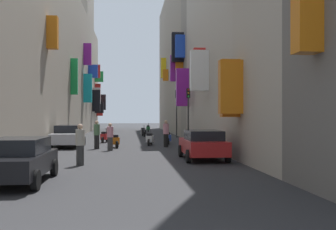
# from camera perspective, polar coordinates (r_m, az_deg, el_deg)

# --- Properties ---
(ground_plane) EXTENTS (140.00, 140.00, 0.00)m
(ground_plane) POSITION_cam_1_polar(r_m,az_deg,el_deg) (33.36, -5.82, -3.69)
(ground_plane) COLOR #2D2D30
(building_left_near) EXTENTS (6.92, 44.29, 14.15)m
(building_left_near) POSITION_cam_1_polar(r_m,az_deg,el_deg) (27.14, -23.28, 10.47)
(building_left_near) COLOR #9E9384
(building_left_near) RESTS_ON ground
(building_left_mid_a) EXTENTS (7.15, 8.55, 20.65)m
(building_left_mid_a) POSITION_cam_1_polar(r_m,az_deg,el_deg) (53.11, -14.54, 8.83)
(building_left_mid_a) COLOR #9E9384
(building_left_mid_a) RESTS_ON ground
(building_left_mid_b) EXTENTS (7.40, 7.16, 14.32)m
(building_left_mid_b) POSITION_cam_1_polar(r_m,az_deg,el_deg) (60.45, -13.37, 4.72)
(building_left_mid_b) COLOR #9E9384
(building_left_mid_b) RESTS_ON ground
(building_right_mid_b) EXTENTS (7.13, 14.94, 14.17)m
(building_right_mid_b) POSITION_cam_1_polar(r_m,az_deg,el_deg) (27.33, 11.44, 10.40)
(building_right_mid_b) COLOR #B2A899
(building_right_mid_b) RESTS_ON ground
(building_right_mid_c) EXTENTS (7.14, 3.63, 18.85)m
(building_right_mid_c) POSITION_cam_1_polar(r_m,az_deg,el_deg) (36.58, 7.01, 11.44)
(building_right_mid_c) COLOR gray
(building_right_mid_c) RESTS_ON ground
(building_right_far) EXTENTS (6.68, 26.51, 18.34)m
(building_right_far) POSITION_cam_1_polar(r_m,az_deg,el_deg) (51.15, 3.29, 7.88)
(building_right_far) COLOR #9E9384
(building_right_far) RESTS_ON ground
(parked_car_silver) EXTENTS (1.90, 4.42, 1.46)m
(parked_car_silver) POSITION_cam_1_polar(r_m,az_deg,el_deg) (26.66, -14.48, -2.95)
(parked_car_silver) COLOR #B7B7BC
(parked_car_silver) RESTS_ON ground
(parked_car_red) EXTENTS (1.97, 3.97, 1.41)m
(parked_car_red) POSITION_cam_1_polar(r_m,az_deg,el_deg) (18.59, 5.17, -4.28)
(parked_car_red) COLOR #B21E1E
(parked_car_red) RESTS_ON ground
(parked_car_black) EXTENTS (1.95, 4.06, 1.40)m
(parked_car_black) POSITION_cam_1_polar(r_m,az_deg,el_deg) (13.08, -21.32, -6.10)
(parked_car_black) COLOR black
(parked_car_black) RESTS_ON ground
(scooter_green) EXTENTS (0.52, 1.77, 1.13)m
(scooter_green) POSITION_cam_1_polar(r_m,az_deg,el_deg) (49.14, -2.94, -1.98)
(scooter_green) COLOR #287F3D
(scooter_green) RESTS_ON ground
(scooter_red) EXTENTS (0.63, 1.89, 1.13)m
(scooter_red) POSITION_cam_1_polar(r_m,az_deg,el_deg) (30.58, -9.32, -3.15)
(scooter_red) COLOR red
(scooter_red) RESTS_ON ground
(scooter_black) EXTENTS (0.55, 1.81, 1.13)m
(scooter_black) POSITION_cam_1_polar(r_m,az_deg,el_deg) (38.96, -3.65, -2.48)
(scooter_black) COLOR black
(scooter_black) RESTS_ON ground
(scooter_white) EXTENTS (0.64, 1.80, 1.13)m
(scooter_white) POSITION_cam_1_polar(r_m,az_deg,el_deg) (27.43, -2.68, -3.51)
(scooter_white) COLOR silver
(scooter_white) RESTS_ON ground
(scooter_blue) EXTENTS (0.48, 1.80, 1.13)m
(scooter_blue) POSITION_cam_1_polar(r_m,az_deg,el_deg) (28.71, -0.04, -3.36)
(scooter_blue) COLOR #2D4CAD
(scooter_blue) RESTS_ON ground
(scooter_orange) EXTENTS (0.74, 1.82, 1.13)m
(scooter_orange) POSITION_cam_1_polar(r_m,az_deg,el_deg) (25.64, -7.94, -3.75)
(scooter_orange) COLOR orange
(scooter_orange) RESTS_ON ground
(pedestrian_crossing) EXTENTS (0.49, 0.49, 1.80)m
(pedestrian_crossing) POSITION_cam_1_polar(r_m,az_deg,el_deg) (25.75, -0.30, -2.76)
(pedestrian_crossing) COLOR black
(pedestrian_crossing) RESTS_ON ground
(pedestrian_near_left) EXTENTS (0.46, 0.46, 1.66)m
(pedestrian_near_left) POSITION_cam_1_polar(r_m,az_deg,el_deg) (23.49, -8.53, -3.21)
(pedestrian_near_left) COLOR #3A3A3A
(pedestrian_near_left) RESTS_ON ground
(pedestrian_near_right) EXTENTS (0.53, 0.53, 1.76)m
(pedestrian_near_right) POSITION_cam_1_polar(r_m,az_deg,el_deg) (16.80, -12.83, -4.29)
(pedestrian_near_right) COLOR #333333
(pedestrian_near_right) RESTS_ON ground
(pedestrian_mid_street) EXTENTS (0.53, 0.53, 1.79)m
(pedestrian_mid_street) POSITION_cam_1_polar(r_m,az_deg,el_deg) (24.80, -10.46, -2.88)
(pedestrian_mid_street) COLOR black
(pedestrian_mid_street) RESTS_ON ground
(traffic_light_near_corner) EXTENTS (0.26, 0.34, 4.52)m
(traffic_light_near_corner) POSITION_cam_1_polar(r_m,az_deg,el_deg) (36.91, 1.27, 1.42)
(traffic_light_near_corner) COLOR #2D2D2D
(traffic_light_near_corner) RESTS_ON ground
(traffic_light_far_corner) EXTENTS (0.26, 0.34, 4.21)m
(traffic_light_far_corner) POSITION_cam_1_polar(r_m,az_deg,el_deg) (30.00, 3.01, 1.39)
(traffic_light_far_corner) COLOR #2D2D2D
(traffic_light_far_corner) RESTS_ON ground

